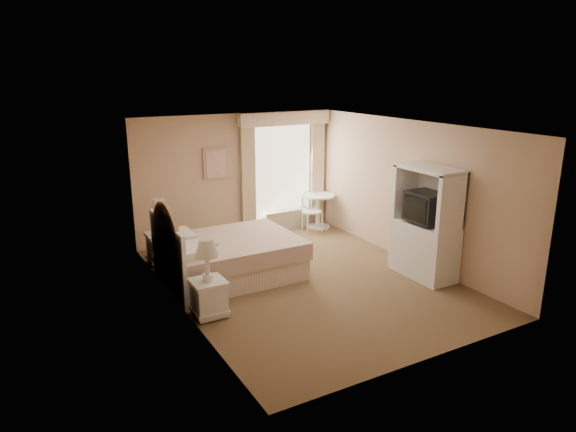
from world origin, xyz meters
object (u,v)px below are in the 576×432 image
nightstand_far (161,240)px  armoire (426,232)px  bed (224,256)px  round_table (318,206)px  cafe_chair (311,208)px  nightstand_near (208,288)px

nightstand_far → armoire: (3.65, -2.69, 0.33)m
armoire → bed: bearing=152.3°
bed → round_table: 3.30m
bed → armoire: bearing=-27.7°
round_table → cafe_chair: 0.28m
round_table → cafe_chair: size_ratio=0.85×
bed → nightstand_near: bearing=-121.2°
round_table → armoire: bearing=-88.9°
bed → nightstand_near: (-0.72, -1.19, 0.06)m
nightstand_far → cafe_chair: size_ratio=1.33×
armoire → nightstand_far: bearing=143.6°
bed → cafe_chair: bearing=30.0°
nightstand_near → cafe_chair: bearing=39.0°
bed → armoire: 3.33m
nightstand_near → cafe_chair: size_ratio=1.29×
nightstand_near → round_table: 4.57m
nightstand_near → nightstand_far: (0.00, 2.35, 0.02)m
bed → nightstand_far: 1.36m
nightstand_near → round_table: size_ratio=1.52×
nightstand_near → armoire: armoire is taller
cafe_chair → bed: bearing=-139.9°
round_table → cafe_chair: (-0.25, -0.12, 0.01)m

